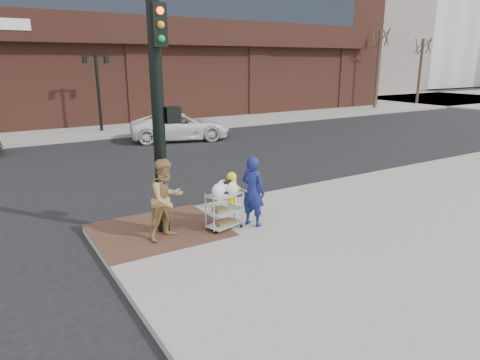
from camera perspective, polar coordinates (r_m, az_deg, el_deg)
ground at (r=9.29m, az=-5.29°, el=-8.58°), size 220.00×220.00×0.00m
sidewalk_far at (r=42.97m, az=-9.49°, el=10.39°), size 65.00×36.00×0.15m
brick_curb_ramp at (r=9.78m, az=-10.86°, el=-6.54°), size 2.80×2.40×0.01m
filler_block at (r=63.40m, az=12.90°, el=19.91°), size 14.00×20.00×18.00m
bare_tree_a at (r=36.82m, az=18.29°, el=18.68°), size 1.80×1.80×7.20m
bare_tree_b at (r=41.79m, az=23.30°, el=17.11°), size 1.80×1.80×6.70m
lamp_post at (r=24.34m, az=-18.44°, el=12.03°), size 1.32×0.22×4.00m
traffic_signal_pole at (r=9.05m, az=-10.69°, el=9.23°), size 0.61×0.51×5.00m
woman_blue at (r=9.65m, az=1.74°, el=-1.51°), size 0.59×0.69×1.61m
pedestrian_tan at (r=9.05m, az=-9.80°, el=-2.54°), size 0.99×0.87×1.72m
minivan_white at (r=21.50m, az=-8.00°, el=7.08°), size 5.28×3.49×1.35m
utility_cart at (r=9.54m, az=-2.10°, el=-3.65°), size 0.88×0.64×1.10m
fire_hydrant at (r=10.77m, az=-1.12°, el=-1.39°), size 0.46×0.32×0.98m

